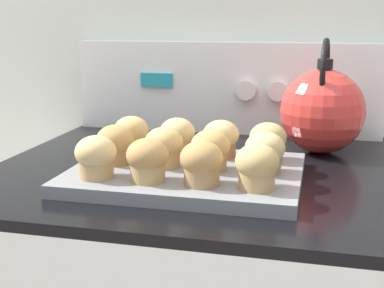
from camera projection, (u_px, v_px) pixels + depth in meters
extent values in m
cube|color=silver|center=(230.00, 17.00, 1.31)|extent=(8.00, 0.05, 2.40)
cube|color=black|center=(196.00, 169.00, 1.03)|extent=(0.75, 0.69, 0.02)
cube|color=white|center=(226.00, 87.00, 1.30)|extent=(0.74, 0.05, 0.22)
cube|color=teal|center=(157.00, 80.00, 1.30)|extent=(0.08, 0.01, 0.03)
cylinder|color=white|center=(246.00, 90.00, 1.25)|extent=(0.05, 0.02, 0.05)
cylinder|color=white|center=(278.00, 91.00, 1.23)|extent=(0.05, 0.02, 0.05)
cylinder|color=white|center=(310.00, 92.00, 1.22)|extent=(0.05, 0.02, 0.05)
cylinder|color=white|center=(344.00, 93.00, 1.20)|extent=(0.05, 0.02, 0.05)
cube|color=slate|center=(187.00, 174.00, 0.93)|extent=(0.39, 0.30, 0.02)
cylinder|color=tan|center=(96.00, 168.00, 0.86)|extent=(0.06, 0.06, 0.03)
ellipsoid|color=tan|center=(96.00, 152.00, 0.86)|extent=(0.07, 0.07, 0.05)
cylinder|color=tan|center=(148.00, 171.00, 0.85)|extent=(0.06, 0.06, 0.03)
ellipsoid|color=#B2844C|center=(147.00, 155.00, 0.84)|extent=(0.07, 0.07, 0.05)
cylinder|color=#A37A4C|center=(202.00, 174.00, 0.83)|extent=(0.06, 0.06, 0.03)
ellipsoid|color=#B2844C|center=(202.00, 158.00, 0.82)|extent=(0.07, 0.07, 0.05)
cylinder|color=tan|center=(257.00, 178.00, 0.81)|extent=(0.06, 0.06, 0.03)
ellipsoid|color=tan|center=(257.00, 162.00, 0.80)|extent=(0.07, 0.07, 0.05)
cylinder|color=olive|center=(116.00, 154.00, 0.95)|extent=(0.06, 0.06, 0.03)
ellipsoid|color=#B2844C|center=(115.00, 140.00, 0.94)|extent=(0.07, 0.07, 0.05)
cylinder|color=tan|center=(164.00, 157.00, 0.93)|extent=(0.06, 0.06, 0.03)
ellipsoid|color=tan|center=(164.00, 142.00, 0.92)|extent=(0.07, 0.07, 0.05)
cylinder|color=#A37A4C|center=(210.00, 160.00, 0.91)|extent=(0.06, 0.06, 0.03)
ellipsoid|color=tan|center=(210.00, 146.00, 0.90)|extent=(0.07, 0.07, 0.05)
cylinder|color=olive|center=(264.00, 163.00, 0.89)|extent=(0.06, 0.06, 0.03)
ellipsoid|color=tan|center=(265.00, 148.00, 0.88)|extent=(0.07, 0.07, 0.05)
cylinder|color=#A37A4C|center=(132.00, 143.00, 1.03)|extent=(0.06, 0.06, 0.03)
ellipsoid|color=tan|center=(131.00, 130.00, 1.03)|extent=(0.07, 0.07, 0.05)
cylinder|color=tan|center=(177.00, 145.00, 1.01)|extent=(0.06, 0.06, 0.03)
ellipsoid|color=tan|center=(177.00, 132.00, 1.01)|extent=(0.07, 0.07, 0.05)
cylinder|color=olive|center=(221.00, 148.00, 0.99)|extent=(0.06, 0.06, 0.03)
ellipsoid|color=tan|center=(221.00, 134.00, 0.99)|extent=(0.07, 0.07, 0.05)
cylinder|color=#A37A4C|center=(268.00, 151.00, 0.97)|extent=(0.06, 0.06, 0.03)
ellipsoid|color=tan|center=(268.00, 137.00, 0.96)|extent=(0.07, 0.07, 0.05)
sphere|color=red|center=(322.00, 111.00, 1.10)|extent=(0.17, 0.17, 0.17)
cylinder|color=black|center=(325.00, 64.00, 1.07)|extent=(0.03, 0.03, 0.02)
cone|color=red|center=(326.00, 96.00, 1.17)|extent=(0.04, 0.08, 0.06)
torus|color=black|center=(325.00, 71.00, 1.08)|extent=(0.02, 0.13, 0.13)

